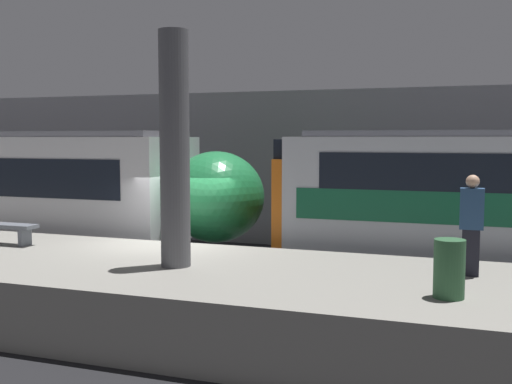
% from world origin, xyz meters
% --- Properties ---
extents(ground_plane, '(120.00, 120.00, 0.00)m').
position_xyz_m(ground_plane, '(0.00, 0.00, 0.00)').
color(ground_plane, black).
extents(platform, '(40.00, 4.30, 1.14)m').
position_xyz_m(platform, '(0.00, -2.15, 0.57)').
color(platform, gray).
rests_on(platform, ground).
extents(station_rear_barrier, '(50.00, 0.15, 4.91)m').
position_xyz_m(station_rear_barrier, '(0.00, 6.46, 2.46)').
color(station_rear_barrier, gray).
rests_on(station_rear_barrier, ground).
extents(support_pillar_near, '(0.53, 0.53, 4.16)m').
position_xyz_m(support_pillar_near, '(1.31, -2.26, 3.22)').
color(support_pillar_near, '#56565B').
rests_on(support_pillar_near, platform).
extents(person_waiting, '(0.38, 0.24, 1.69)m').
position_xyz_m(person_waiting, '(6.30, -1.33, 2.03)').
color(person_waiting, black).
rests_on(person_waiting, platform).
extents(platform_bench, '(1.50, 0.40, 0.45)m').
position_xyz_m(platform_bench, '(-3.18, -1.49, 1.48)').
color(platform_bench, slate).
rests_on(platform_bench, platform).
extents(trash_bin, '(0.44, 0.44, 0.85)m').
position_xyz_m(trash_bin, '(6.00, -2.92, 1.56)').
color(trash_bin, '#2D5B38').
rests_on(trash_bin, platform).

